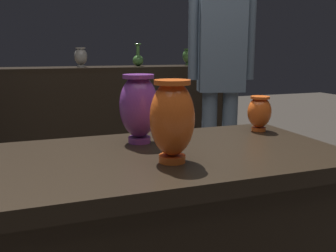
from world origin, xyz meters
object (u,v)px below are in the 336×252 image
object	(u,v)px
vase_centerpiece	(172,118)
vase_left_accent	(139,106)
shelf_vase_right	(138,59)
vase_tall_behind	(259,112)
visitor_near_right	(221,68)
shelf_vase_center	(81,56)
shelf_vase_far_right	(189,56)

from	to	relation	value
vase_centerpiece	vase_left_accent	size ratio (longest dim) A/B	1.00
vase_left_accent	shelf_vase_right	xyz separation A→B (m)	(0.56, 2.07, 0.12)
vase_centerpiece	vase_tall_behind	size ratio (longest dim) A/B	1.70
visitor_near_right	vase_tall_behind	bearing A→B (deg)	87.02
vase_tall_behind	shelf_vase_center	size ratio (longest dim) A/B	0.88
vase_left_accent	shelf_vase_far_right	world-z (taller)	shelf_vase_far_right
visitor_near_right	shelf_vase_center	bearing A→B (deg)	-31.21
shelf_vase_right	shelf_vase_far_right	xyz separation A→B (m)	(0.52, 0.04, 0.02)
vase_left_accent	shelf_vase_center	xyz separation A→B (m)	(0.04, 2.03, 0.15)
shelf_vase_right	shelf_vase_center	size ratio (longest dim) A/B	1.22
shelf_vase_far_right	shelf_vase_right	bearing A→B (deg)	-176.02
vase_centerpiece	visitor_near_right	world-z (taller)	visitor_near_right
vase_centerpiece	vase_tall_behind	world-z (taller)	vase_centerpiece
vase_tall_behind	vase_left_accent	size ratio (longest dim) A/B	0.59
vase_tall_behind	shelf_vase_right	world-z (taller)	shelf_vase_right
vase_left_accent	shelf_vase_center	size ratio (longest dim) A/B	1.49
vase_centerpiece	shelf_vase_center	size ratio (longest dim) A/B	1.49
shelf_vase_far_right	shelf_vase_center	xyz separation A→B (m)	(-1.04, -0.07, 0.00)
vase_centerpiece	shelf_vase_center	bearing A→B (deg)	89.68
vase_tall_behind	shelf_vase_center	bearing A→B (deg)	103.51
shelf_vase_center	vase_tall_behind	bearing A→B (deg)	-76.49
vase_left_accent	shelf_vase_center	distance (m)	2.04
shelf_vase_right	shelf_vase_center	world-z (taller)	shelf_vase_right
vase_left_accent	shelf_vase_right	size ratio (longest dim) A/B	1.22
vase_left_accent	vase_tall_behind	bearing A→B (deg)	2.61
vase_tall_behind	visitor_near_right	world-z (taller)	visitor_near_right
shelf_vase_center	visitor_near_right	world-z (taller)	visitor_near_right
shelf_vase_center	vase_centerpiece	bearing A→B (deg)	-90.32
shelf_vase_center	visitor_near_right	xyz separation A→B (m)	(0.86, -0.95, -0.07)
vase_left_accent	visitor_near_right	bearing A→B (deg)	50.30
shelf_vase_right	visitor_near_right	world-z (taller)	visitor_near_right
vase_left_accent	shelf_vase_far_right	distance (m)	2.37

